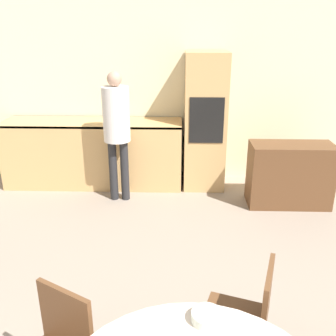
{
  "coord_description": "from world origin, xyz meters",
  "views": [
    {
      "loc": [
        0.16,
        0.1,
        2.18
      ],
      "look_at": [
        0.07,
        2.97,
        1.08
      ],
      "focal_mm": 40.0,
      "sensor_mm": 36.0,
      "label": 1
    }
  ],
  "objects_px": {
    "person_standing": "(117,123)",
    "bowl_centre": "(207,317)",
    "chair_far_right": "(248,316)",
    "sideboard": "(290,175)",
    "oven_unit": "(205,122)"
  },
  "relations": [
    {
      "from": "person_standing",
      "to": "bowl_centre",
      "type": "xyz_separation_m",
      "value": [
        0.93,
        -2.98,
        -0.28
      ]
    },
    {
      "from": "chair_far_right",
      "to": "bowl_centre",
      "type": "height_order",
      "value": "chair_far_right"
    },
    {
      "from": "sideboard",
      "to": "bowl_centre",
      "type": "xyz_separation_m",
      "value": [
        -1.25,
        -2.9,
        0.35
      ]
    },
    {
      "from": "oven_unit",
      "to": "sideboard",
      "type": "xyz_separation_m",
      "value": [
        1.05,
        -0.6,
        -0.53
      ]
    },
    {
      "from": "person_standing",
      "to": "bowl_centre",
      "type": "bearing_deg",
      "value": -72.58
    },
    {
      "from": "person_standing",
      "to": "bowl_centre",
      "type": "relative_size",
      "value": 10.17
    },
    {
      "from": "chair_far_right",
      "to": "person_standing",
      "type": "relative_size",
      "value": 0.5
    },
    {
      "from": "sideboard",
      "to": "bowl_centre",
      "type": "bearing_deg",
      "value": -113.38
    },
    {
      "from": "oven_unit",
      "to": "bowl_centre",
      "type": "bearing_deg",
      "value": -93.24
    },
    {
      "from": "sideboard",
      "to": "oven_unit",
      "type": "bearing_deg",
      "value": 150.52
    },
    {
      "from": "oven_unit",
      "to": "bowl_centre",
      "type": "height_order",
      "value": "oven_unit"
    },
    {
      "from": "chair_far_right",
      "to": "bowl_centre",
      "type": "relative_size",
      "value": 5.1
    },
    {
      "from": "sideboard",
      "to": "chair_far_right",
      "type": "distance_m",
      "value": 2.74
    },
    {
      "from": "bowl_centre",
      "to": "oven_unit",
      "type": "bearing_deg",
      "value": 86.76
    },
    {
      "from": "oven_unit",
      "to": "sideboard",
      "type": "bearing_deg",
      "value": -29.48
    }
  ]
}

